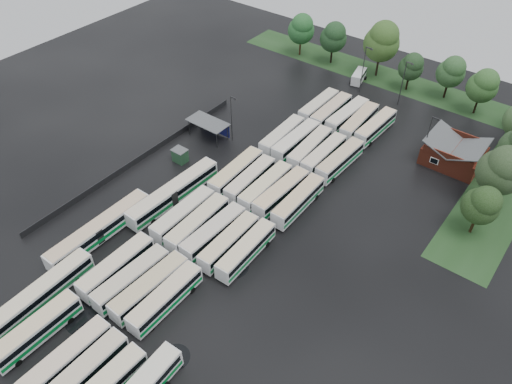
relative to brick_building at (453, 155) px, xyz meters
The scene contains 54 objects.
ground 49.08m from the brick_building, 119.30° to the right, with size 160.00×160.00×0.00m, color black.
brick_building is the anchor object (origin of this frame).
wash_shed 46.14m from the brick_building, 153.27° to the right, with size 8.20×4.20×3.58m.
utility_hut 50.26m from the brick_building, 143.11° to the right, with size 2.70×2.20×2.62m.
grass_strip_north 31.19m from the brick_building, 134.96° to the left, with size 80.00×10.00×0.01m, color #1E3E1A.
grass_strip_east 10.17m from the brick_building, ahead, with size 10.00×50.00×0.01m, color #1E3E1A.
west_fence 57.83m from the brick_building, 143.04° to the right, with size 0.10×50.00×1.20m, color #2D2D30.
bus_r0c0 74.13m from the brick_building, 112.60° to the right, with size 2.60×12.16×3.38m.
bus_r0c2 72.04m from the brick_building, 107.81° to the right, with size 2.68×12.09×3.36m.
bus_r0c3 71.19m from the brick_building, 105.36° to the right, with size 2.68×12.24×3.40m.
bus_r1c0 62.17m from the brick_building, 117.21° to the right, with size 2.77×12.48×3.47m.
bus_r1c1 60.85m from the brick_building, 114.36° to the right, with size 3.03×12.32×3.40m.
bus_r1c2 59.14m from the brick_building, 111.77° to the right, with size 3.07×12.61×3.49m.
bus_r1c3 58.07m from the brick_building, 109.04° to the right, with size 2.77×12.22×3.39m.
bus_r2c0 50.34m from the brick_building, 124.15° to the right, with size 2.79×12.51×3.47m.
bus_r2c1 48.70m from the brick_building, 120.97° to the right, with size 3.10×12.68×3.51m.
bus_r2c2 47.03m from the brick_building, 117.73° to the right, with size 2.93×12.39×3.43m.
bus_r2c3 45.72m from the brick_building, 114.23° to the right, with size 2.81×12.00×3.33m.
bus_r2c4 44.27m from the brick_building, 110.76° to the right, with size 2.92×12.00×3.32m.
bus_r3c0 40.02m from the brick_building, 135.11° to the right, with size 3.16×12.73×3.52m.
bus_r3c1 37.86m from the brick_building, 131.82° to the right, with size 3.01×12.03×3.32m.
bus_r3c2 35.72m from the brick_building, 127.88° to the right, with size 2.74×12.33×3.43m.
bus_r3c3 33.65m from the brick_building, 124.22° to the right, with size 3.08×12.54×3.47m.
bus_r3c4 31.82m from the brick_building, 119.32° to the right, with size 2.83×12.36×3.43m.
bus_r4c0 31.74m from the brick_building, 153.36° to the right, with size 2.98×12.27×3.39m.
bus_r4c1 28.93m from the brick_building, 150.93° to the right, with size 2.77×12.62×3.51m.
bus_r4c2 26.22m from the brick_building, 146.78° to the right, with size 3.22×12.53×3.46m.
bus_r4c3 23.76m from the brick_building, 142.66° to the right, with size 2.59×12.00×3.34m.
bus_r4c4 21.10m from the brick_building, 137.91° to the right, with size 3.07×12.41×3.43m.
bus_r5c0 28.53m from the brick_building, behind, with size 2.59×12.00×3.34m.
bus_r5c1 25.41m from the brick_building, behind, with size 2.70×12.38×3.44m.
bus_r5c2 21.96m from the brick_building, behind, with size 3.16×12.57×3.47m.
bus_r5c3 18.96m from the brick_building, behind, with size 3.09×12.45×3.44m.
bus_r5c4 15.56m from the brick_building, behind, with size 3.04×12.25×3.39m.
artic_bus_west_a 73.40m from the brick_building, 116.70° to the right, with size 3.12×17.94×3.32m.
artic_bus_west_b 51.11m from the brick_building, 130.60° to the right, with size 3.22×18.79×3.47m.
artic_bus_west_c 63.35m from the brick_building, 124.84° to the right, with size 2.65×18.59×3.45m.
minibus 32.88m from the brick_building, 150.00° to the left, with size 3.29×6.02×2.49m.
tree_north_0 50.81m from the brick_building, 157.35° to the left, with size 6.48×6.48×10.74m.
tree_north_1 43.67m from the brick_building, 151.74° to the left, with size 6.36×6.36×10.53m.
tree_north_2 34.76m from the brick_building, 140.82° to the left, with size 8.12×8.12×13.46m.
tree_north_3 27.05m from the brick_building, 132.25° to the left, with size 5.46×5.46×9.05m.
tree_north_4 24.23m from the brick_building, 114.50° to the left, with size 6.05×6.05×10.01m.
tree_north_5 20.11m from the brick_building, 97.17° to the left, with size 6.27×6.27×10.38m.
tree_east_0 18.56m from the brick_building, 58.93° to the right, with size 5.77×5.77×9.55m.
tree_east_1 13.57m from the brick_building, 39.63° to the right, with size 7.46×7.46×12.36m.
lamp_post_ne 6.52m from the brick_building, 148.98° to the right, with size 1.49×0.29×9.69m.
lamp_post_nw 41.56m from the brick_building, 152.49° to the right, with size 1.52×0.30×9.86m.
lamp_post_back_w 29.04m from the brick_building, 154.11° to the left, with size 1.66×0.32×10.79m.
lamp_post_back_e 21.44m from the brick_building, 142.30° to the left, with size 1.55×0.30×10.10m.
puddle_0 68.03m from the brick_building, 112.70° to the right, with size 5.98×5.98×0.01m, color black.
puddle_2 51.83m from the brick_building, 125.97° to the right, with size 5.36×5.36×0.01m, color black.
puddle_3 46.81m from the brick_building, 110.33° to the right, with size 4.78×4.78×0.01m, color black.
puddle_4 61.07m from the brick_building, 101.95° to the right, with size 3.83×3.83×0.01m, color black.
Camera 1 is at (39.72, -37.09, 57.40)m, focal length 35.00 mm.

